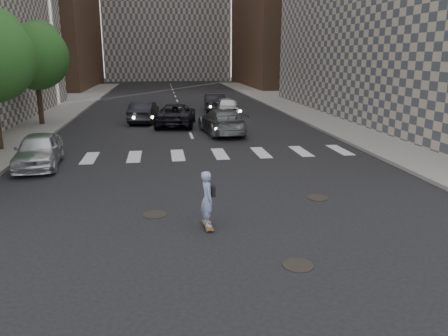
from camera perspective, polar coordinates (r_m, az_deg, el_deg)
The scene contains 13 objects.
ground at distance 12.11m, azimuth 0.54°, elevation -7.64°, with size 160.00×160.00×0.00m, color black.
sidewalk_right at distance 35.35m, azimuth 19.24°, elevation 6.47°, with size 13.00×80.00×0.15m, color gray.
tree_c at distance 31.18m, azimuth -23.33°, elevation 13.58°, with size 4.20×4.20×6.60m.
manhole_a at distance 10.15m, azimuth 9.65°, elevation -12.40°, with size 0.70×0.70×0.02m, color black.
manhole_b at distance 13.10m, azimuth -9.00°, elevation -6.02°, with size 0.70×0.70×0.02m, color black.
manhole_c at distance 14.74m, azimuth 12.13°, elevation -3.81°, with size 0.70×0.70×0.02m, color black.
skateboarder at distance 11.74m, azimuth -2.15°, elevation -4.01°, with size 0.41×0.82×1.60m.
silver_sedan at distance 19.81m, azimuth -23.04°, elevation 2.15°, with size 1.68×4.17×1.42m, color silver.
traffic_car_a at distance 30.94m, azimuth -10.40°, elevation 7.21°, with size 1.54×4.40×1.45m, color black.
traffic_car_b at distance 26.05m, azimuth -0.29°, elevation 6.14°, with size 2.09×5.14×1.49m, color #595D61.
traffic_car_c at distance 29.35m, azimuth -6.31°, elevation 6.97°, with size 2.41×5.22×1.45m, color black.
traffic_car_d at distance 33.68m, azimuth 0.46°, elevation 8.07°, with size 1.77×4.40×1.50m, color #B8BAC0.
traffic_car_e at distance 36.51m, azimuth -1.23°, elevation 8.56°, with size 1.57×4.50×1.48m, color black.
Camera 1 is at (-1.73, -11.07, 4.58)m, focal length 35.00 mm.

